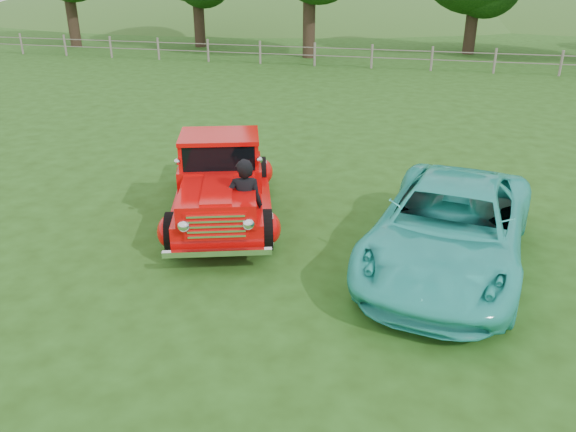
# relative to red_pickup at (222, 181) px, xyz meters

# --- Properties ---
(ground) EXTENTS (140.00, 140.00, 0.00)m
(ground) POSITION_rel_red_pickup_xyz_m (0.64, -2.21, -0.80)
(ground) COLOR #234612
(ground) RESTS_ON ground
(distant_hills) EXTENTS (116.00, 60.00, 18.00)m
(distant_hills) POSITION_rel_red_pickup_xyz_m (-3.45, 57.26, -5.34)
(distant_hills) COLOR #306424
(distant_hills) RESTS_ON ground
(fence_line) EXTENTS (48.00, 0.12, 1.20)m
(fence_line) POSITION_rel_red_pickup_xyz_m (0.64, 19.79, -0.19)
(fence_line) COLOR gray
(fence_line) RESTS_ON ground
(red_pickup) EXTENTS (3.34, 5.28, 1.78)m
(red_pickup) POSITION_rel_red_pickup_xyz_m (0.00, 0.00, 0.00)
(red_pickup) COLOR black
(red_pickup) RESTS_ON ground
(teal_sedan) EXTENTS (3.16, 5.51, 1.45)m
(teal_sedan) POSITION_rel_red_pickup_xyz_m (4.46, -0.97, -0.07)
(teal_sedan) COLOR #30C3B7
(teal_sedan) RESTS_ON ground
(man) EXTENTS (0.73, 0.58, 1.74)m
(man) POSITION_rel_red_pickup_xyz_m (0.94, -1.29, 0.07)
(man) COLOR black
(man) RESTS_ON ground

